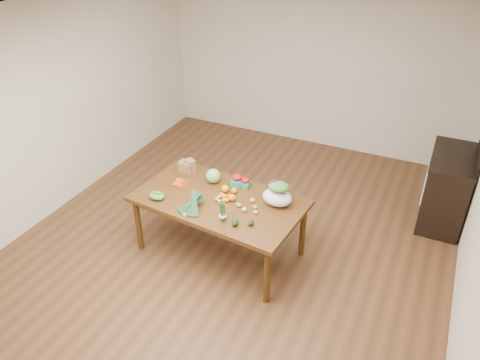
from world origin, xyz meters
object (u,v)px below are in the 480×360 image
at_px(kale_bunch, 190,205).
at_px(asparagus_bundle, 223,211).
at_px(cabinet, 446,188).
at_px(salad_bag, 277,195).
at_px(dining_table, 220,226).
at_px(mandarin_cluster, 224,197).
at_px(paper_bag, 187,166).
at_px(cabbage, 213,176).

relative_size(kale_bunch, asparagus_bundle, 1.60).
distance_m(cabinet, asparagus_bundle, 3.03).
bearing_deg(cabinet, kale_bunch, -139.20).
bearing_deg(salad_bag, dining_table, -164.39).
distance_m(dining_table, kale_bunch, 0.59).
bearing_deg(mandarin_cluster, paper_bag, 152.68).
bearing_deg(mandarin_cluster, kale_bunch, -124.36).
height_order(asparagus_bundle, salad_bag, salad_bag).
xyz_separation_m(dining_table, asparagus_bundle, (0.23, -0.35, 0.50)).
bearing_deg(salad_bag, paper_bag, 171.51).
bearing_deg(salad_bag, asparagus_bundle, -127.47).
relative_size(cabinet, paper_bag, 4.33).
bearing_deg(mandarin_cluster, cabbage, 135.28).
bearing_deg(paper_bag, cabbage, -10.69).
xyz_separation_m(cabinet, kale_bunch, (-2.48, -2.14, 0.36)).
bearing_deg(dining_table, salad_bag, 21.19).
height_order(paper_bag, mandarin_cluster, paper_bag).
bearing_deg(kale_bunch, cabbage, 100.15).
bearing_deg(cabinet, salad_bag, -135.91).
relative_size(dining_table, cabinet, 1.84).
bearing_deg(dining_table, mandarin_cluster, 10.38).
relative_size(paper_bag, mandarin_cluster, 1.31).
height_order(kale_bunch, salad_bag, salad_bag).
relative_size(dining_table, cabbage, 10.87).
distance_m(paper_bag, kale_bunch, 0.84).
bearing_deg(cabbage, cabinet, 30.99).
height_order(cabinet, salad_bag, salad_bag).
height_order(mandarin_cluster, asparagus_bundle, asparagus_bundle).
xyz_separation_m(mandarin_cluster, salad_bag, (0.57, 0.17, 0.09)).
bearing_deg(asparagus_bundle, mandarin_cluster, 120.43).
height_order(dining_table, mandarin_cluster, mandarin_cluster).
bearing_deg(kale_bunch, cabinet, 46.38).
bearing_deg(kale_bunch, salad_bag, 38.23).
relative_size(dining_table, kale_bunch, 4.68).
bearing_deg(cabbage, salad_bag, -7.43).
distance_m(paper_bag, asparagus_bundle, 1.11).
bearing_deg(salad_bag, cabbage, 172.57).
xyz_separation_m(mandarin_cluster, kale_bunch, (-0.23, -0.34, 0.04)).
distance_m(cabbage, kale_bunch, 0.62).
height_order(paper_bag, cabbage, cabbage).
distance_m(mandarin_cluster, asparagus_bundle, 0.40).
distance_m(dining_table, paper_bag, 0.86).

